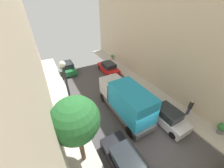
{
  "coord_description": "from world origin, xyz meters",
  "views": [
    {
      "loc": [
        -5.58,
        -3.51,
        9.61
      ],
      "look_at": [
        1.16,
        8.49,
        0.5
      ],
      "focal_mm": 20.88,
      "sensor_mm": 36.0,
      "label": 1
    }
  ],
  "objects_px": {
    "parked_car_right_3": "(108,68)",
    "parked_car_left_3": "(68,68)",
    "potted_plant_4": "(222,128)",
    "lamp_post": "(68,88)",
    "parked_car_right_2": "(166,116)",
    "pedestrian": "(190,107)",
    "street_tree_0": "(75,120)",
    "potted_plant_2": "(112,57)",
    "delivery_truck": "(126,100)",
    "parked_car_left_2": "(126,162)"
  },
  "relations": [
    {
      "from": "parked_car_left_2",
      "to": "delivery_truck",
      "type": "distance_m",
      "value": 5.02
    },
    {
      "from": "parked_car_right_3",
      "to": "delivery_truck",
      "type": "relative_size",
      "value": 0.64
    },
    {
      "from": "parked_car_right_3",
      "to": "parked_car_left_3",
      "type": "bearing_deg",
      "value": 149.54
    },
    {
      "from": "potted_plant_2",
      "to": "potted_plant_4",
      "type": "bearing_deg",
      "value": -89.76
    },
    {
      "from": "parked_car_right_3",
      "to": "potted_plant_2",
      "type": "height_order",
      "value": "parked_car_right_3"
    },
    {
      "from": "potted_plant_2",
      "to": "potted_plant_4",
      "type": "distance_m",
      "value": 18.25
    },
    {
      "from": "parked_car_left_2",
      "to": "parked_car_left_3",
      "type": "height_order",
      "value": "same"
    },
    {
      "from": "parked_car_right_3",
      "to": "street_tree_0",
      "type": "bearing_deg",
      "value": -125.59
    },
    {
      "from": "parked_car_left_3",
      "to": "street_tree_0",
      "type": "xyz_separation_m",
      "value": [
        -2.26,
        -13.88,
        3.36
      ]
    },
    {
      "from": "parked_car_left_2",
      "to": "delivery_truck",
      "type": "height_order",
      "value": "delivery_truck"
    },
    {
      "from": "potted_plant_4",
      "to": "lamp_post",
      "type": "relative_size",
      "value": 0.17
    },
    {
      "from": "parked_car_right_3",
      "to": "parked_car_left_2",
      "type": "bearing_deg",
      "value": -113.21
    },
    {
      "from": "delivery_truck",
      "to": "potted_plant_4",
      "type": "xyz_separation_m",
      "value": [
        5.64,
        -5.79,
        -1.06
      ]
    },
    {
      "from": "parked_car_right_2",
      "to": "parked_car_left_3",
      "type": "bearing_deg",
      "value": 110.75
    },
    {
      "from": "delivery_truck",
      "to": "lamp_post",
      "type": "bearing_deg",
      "value": 167.59
    },
    {
      "from": "lamp_post",
      "to": "parked_car_right_2",
      "type": "bearing_deg",
      "value": -26.24
    },
    {
      "from": "parked_car_left_2",
      "to": "parked_car_left_3",
      "type": "bearing_deg",
      "value": 90.0
    },
    {
      "from": "parked_car_left_3",
      "to": "parked_car_right_3",
      "type": "xyz_separation_m",
      "value": [
        5.4,
        -3.18,
        0.0
      ]
    },
    {
      "from": "potted_plant_4",
      "to": "lamp_post",
      "type": "bearing_deg",
      "value": 146.4
    },
    {
      "from": "parked_car_left_3",
      "to": "street_tree_0",
      "type": "relative_size",
      "value": 0.79
    },
    {
      "from": "parked_car_right_3",
      "to": "potted_plant_4",
      "type": "xyz_separation_m",
      "value": [
        2.94,
        -14.29,
        0.01
      ]
    },
    {
      "from": "parked_car_left_3",
      "to": "parked_car_right_2",
      "type": "distance_m",
      "value": 15.25
    },
    {
      "from": "parked_car_left_3",
      "to": "potted_plant_2",
      "type": "relative_size",
      "value": 5.06
    },
    {
      "from": "potted_plant_2",
      "to": "street_tree_0",
      "type": "bearing_deg",
      "value": -125.68
    },
    {
      "from": "parked_car_left_3",
      "to": "lamp_post",
      "type": "xyz_separation_m",
      "value": [
        -1.9,
        -10.66,
        3.38
      ]
    },
    {
      "from": "parked_car_left_3",
      "to": "potted_plant_2",
      "type": "distance_m",
      "value": 8.31
    },
    {
      "from": "parked_car_left_2",
      "to": "potted_plant_2",
      "type": "relative_size",
      "value": 5.06
    },
    {
      "from": "parked_car_left_2",
      "to": "potted_plant_4",
      "type": "bearing_deg",
      "value": -11.48
    },
    {
      "from": "street_tree_0",
      "to": "potted_plant_2",
      "type": "height_order",
      "value": "street_tree_0"
    },
    {
      "from": "parked_car_left_3",
      "to": "potted_plant_2",
      "type": "height_order",
      "value": "parked_car_left_3"
    },
    {
      "from": "parked_car_left_3",
      "to": "pedestrian",
      "type": "bearing_deg",
      "value": -61.83
    },
    {
      "from": "parked_car_right_3",
      "to": "pedestrian",
      "type": "distance_m",
      "value": 11.89
    },
    {
      "from": "parked_car_right_3",
      "to": "potted_plant_2",
      "type": "bearing_deg",
      "value": 54.07
    },
    {
      "from": "parked_car_right_2",
      "to": "pedestrian",
      "type": "distance_m",
      "value": 2.6
    },
    {
      "from": "pedestrian",
      "to": "potted_plant_4",
      "type": "relative_size",
      "value": 1.68
    },
    {
      "from": "pedestrian",
      "to": "street_tree_0",
      "type": "height_order",
      "value": "street_tree_0"
    },
    {
      "from": "parked_car_right_3",
      "to": "street_tree_0",
      "type": "distance_m",
      "value": 13.59
    },
    {
      "from": "parked_car_right_3",
      "to": "lamp_post",
      "type": "bearing_deg",
      "value": -134.3
    },
    {
      "from": "parked_car_right_2",
      "to": "potted_plant_4",
      "type": "relative_size",
      "value": 4.1
    },
    {
      "from": "parked_car_right_2",
      "to": "potted_plant_2",
      "type": "xyz_separation_m",
      "value": [
        2.87,
        15.04,
        -0.14
      ]
    },
    {
      "from": "parked_car_left_2",
      "to": "pedestrian",
      "type": "distance_m",
      "value": 7.99
    },
    {
      "from": "parked_car_left_2",
      "to": "parked_car_right_2",
      "type": "xyz_separation_m",
      "value": [
        5.4,
        1.51,
        0.0
      ]
    },
    {
      "from": "delivery_truck",
      "to": "street_tree_0",
      "type": "height_order",
      "value": "street_tree_0"
    },
    {
      "from": "potted_plant_4",
      "to": "delivery_truck",
      "type": "bearing_deg",
      "value": 134.25
    },
    {
      "from": "potted_plant_4",
      "to": "pedestrian",
      "type": "bearing_deg",
      "value": 99.05
    },
    {
      "from": "potted_plant_2",
      "to": "parked_car_left_2",
      "type": "bearing_deg",
      "value": -116.55
    },
    {
      "from": "parked_car_left_3",
      "to": "street_tree_0",
      "type": "bearing_deg",
      "value": -99.25
    },
    {
      "from": "delivery_truck",
      "to": "potted_plant_4",
      "type": "relative_size",
      "value": 6.44
    },
    {
      "from": "delivery_truck",
      "to": "parked_car_left_3",
      "type": "bearing_deg",
      "value": 103.03
    },
    {
      "from": "street_tree_0",
      "to": "parked_car_right_3",
      "type": "bearing_deg",
      "value": 54.41
    }
  ]
}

